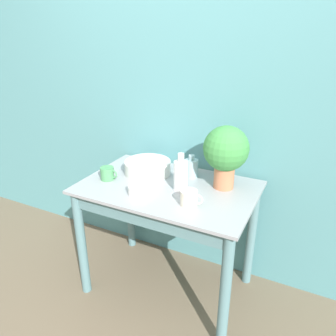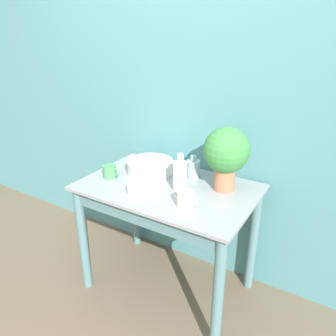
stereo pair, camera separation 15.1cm
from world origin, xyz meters
The scene contains 10 objects.
ground_plane centered at (0.00, 0.00, 0.00)m, with size 12.00×12.00×0.00m, color brown.
wall_back centered at (0.00, 0.74, 1.20)m, with size 6.00×0.05×2.40m.
counter_table centered at (0.00, 0.32, 0.61)m, with size 1.06×0.68×0.78m.
potted_plant centered at (0.31, 0.48, 1.01)m, with size 0.27×0.27×0.38m.
bowl_wash_large centered at (-0.21, 0.46, 0.82)m, with size 0.31×0.31×0.08m.
bottle_tall centered at (0.09, 0.33, 0.88)m, with size 0.08×0.08×0.23m.
bottle_short centered at (0.07, 0.53, 0.84)m, with size 0.09×0.09×0.15m.
mug_green centered at (-0.39, 0.26, 0.82)m, with size 0.12×0.09×0.08m.
mug_cream centered at (0.21, 0.18, 0.83)m, with size 0.13×0.09×0.09m.
bowl_small_enamel_white centered at (-0.11, 0.18, 0.81)m, with size 0.13×0.13×0.05m.
Camera 1 is at (0.81, -1.27, 1.67)m, focal length 35.00 mm.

